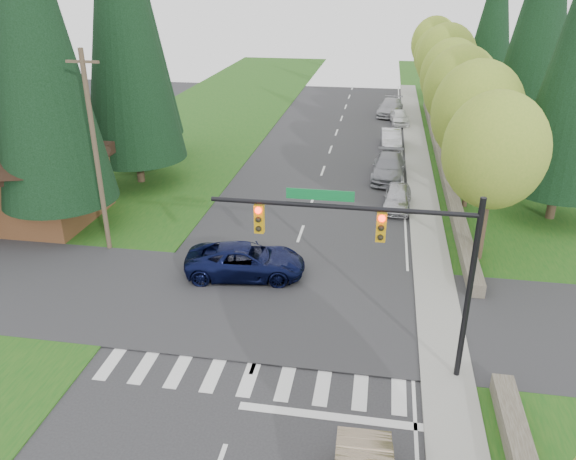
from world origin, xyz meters
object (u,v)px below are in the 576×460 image
(parked_car_c, at_px, (391,139))
(parked_car_e, at_px, (390,107))
(parked_car_a, at_px, (397,198))
(parked_car_b, at_px, (389,168))
(suv_navy, at_px, (246,261))
(parked_car_d, at_px, (400,117))

(parked_car_c, relative_size, parked_car_e, 0.83)
(parked_car_a, xyz_separation_m, parked_car_c, (-0.43, 13.23, 0.04))
(parked_car_b, xyz_separation_m, parked_car_c, (0.15, 7.76, -0.05))
(parked_car_a, relative_size, parked_car_b, 0.75)
(suv_navy, bearing_deg, parked_car_d, -21.05)
(suv_navy, height_order, parked_car_c, suv_navy)
(parked_car_a, height_order, parked_car_b, parked_car_b)
(suv_navy, xyz_separation_m, parked_car_b, (6.51, 15.19, 0.01))
(parked_car_b, height_order, parked_car_d, parked_car_b)
(parked_car_e, bearing_deg, suv_navy, -93.32)
(parked_car_a, bearing_deg, parked_car_b, 99.22)
(parked_car_c, height_order, parked_car_e, parked_car_e)
(suv_navy, height_order, parked_car_d, suv_navy)
(suv_navy, distance_m, parked_car_d, 32.00)
(suv_navy, height_order, parked_car_b, parked_car_b)
(suv_navy, distance_m, parked_car_a, 12.02)
(parked_car_b, height_order, parked_car_c, parked_car_b)
(suv_navy, relative_size, parked_car_d, 1.42)
(parked_car_a, xyz_separation_m, parked_car_d, (0.37, 21.40, -0.02))
(parked_car_c, bearing_deg, parked_car_e, 87.56)
(parked_car_a, bearing_deg, parked_car_d, 92.24)
(suv_navy, distance_m, parked_car_b, 16.52)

